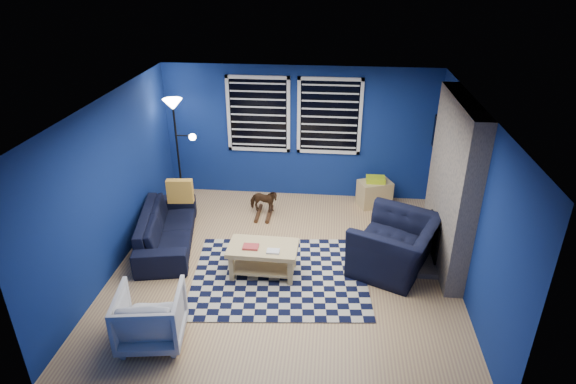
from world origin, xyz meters
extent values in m
plane|color=tan|center=(0.00, 0.00, 0.00)|extent=(5.00, 5.00, 0.00)
plane|color=white|center=(0.00, 0.00, 2.50)|extent=(5.00, 5.00, 0.00)
plane|color=navy|center=(0.00, 2.50, 1.25)|extent=(5.00, 0.00, 5.00)
plane|color=navy|center=(-2.50, 0.00, 1.25)|extent=(0.00, 5.00, 5.00)
plane|color=navy|center=(2.50, 0.00, 1.25)|extent=(0.00, 5.00, 5.00)
cube|color=gray|center=(2.37, 0.50, 1.25)|extent=(0.26, 2.00, 2.50)
cube|color=black|center=(2.23, 0.50, 0.35)|extent=(0.04, 0.70, 0.60)
cube|color=gray|center=(2.10, 0.50, 0.04)|extent=(0.50, 1.20, 0.08)
cube|color=black|center=(-0.75, 2.48, 1.60)|extent=(1.05, 0.02, 1.30)
cube|color=white|center=(-0.75, 2.47, 2.28)|extent=(1.17, 0.05, 0.06)
cube|color=white|center=(-0.75, 2.47, 0.92)|extent=(1.17, 0.05, 0.06)
cube|color=black|center=(0.55, 2.48, 1.60)|extent=(1.05, 0.02, 1.30)
cube|color=white|center=(0.55, 2.47, 2.28)|extent=(1.17, 0.05, 0.06)
cube|color=white|center=(0.55, 2.47, 0.92)|extent=(1.17, 0.05, 0.06)
cube|color=black|center=(2.45, 2.00, 1.40)|extent=(0.06, 1.00, 0.58)
cube|color=black|center=(2.42, 2.00, 1.40)|extent=(0.01, 0.92, 0.50)
cube|color=black|center=(-0.05, -0.24, 0.01)|extent=(2.68, 2.23, 0.02)
imported|color=black|center=(-1.95, 0.46, 0.29)|extent=(2.10, 1.16, 0.58)
imported|color=black|center=(1.60, 0.13, 0.40)|extent=(1.57, 1.49, 0.80)
imported|color=gray|center=(-1.43, -1.67, 0.35)|extent=(0.86, 0.88, 0.71)
imported|color=#4A2717|center=(-0.55, 1.56, 0.29)|extent=(0.28, 0.53, 0.44)
cube|color=#DEBD7D|center=(-0.30, -0.20, 0.44)|extent=(1.01, 0.59, 0.07)
cube|color=#DEBD7D|center=(-0.30, -0.20, 0.13)|extent=(0.92, 0.50, 0.03)
cube|color=#B13233|center=(-0.46, -0.26, 0.49)|extent=(0.22, 0.16, 0.03)
cube|color=silver|center=(-0.13, -0.33, 0.49)|extent=(0.18, 0.13, 0.03)
cube|color=#DEBD7D|center=(-0.72, -0.42, 0.21)|extent=(0.07, 0.07, 0.40)
cube|color=#DEBD7D|center=(0.12, -0.42, 0.21)|extent=(0.07, 0.07, 0.40)
cube|color=#DEBD7D|center=(-0.72, 0.02, 0.21)|extent=(0.07, 0.07, 0.40)
cube|color=#DEBD7D|center=(0.12, 0.02, 0.21)|extent=(0.07, 0.07, 0.40)
cube|color=#DEBD7D|center=(1.44, 2.17, 0.24)|extent=(0.68, 0.57, 0.48)
cube|color=black|center=(1.44, 2.17, 0.24)|extent=(0.59, 0.51, 0.39)
cube|color=#B7D719|center=(1.44, 2.17, 0.53)|extent=(0.41, 0.37, 0.09)
cylinder|color=black|center=(-2.15, 1.91, 0.02)|extent=(0.25, 0.25, 0.03)
cylinder|color=black|center=(-2.15, 1.91, 0.94)|extent=(0.04, 0.04, 1.86)
cone|color=white|center=(-2.15, 1.91, 1.91)|extent=(0.33, 0.33, 0.19)
sphere|color=white|center=(-1.84, 1.86, 1.34)|extent=(0.13, 0.13, 0.13)
cube|color=gold|center=(-1.80, 0.83, 0.78)|extent=(0.43, 0.17, 0.40)
camera|label=1|loc=(0.64, -5.97, 4.20)|focal=30.00mm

